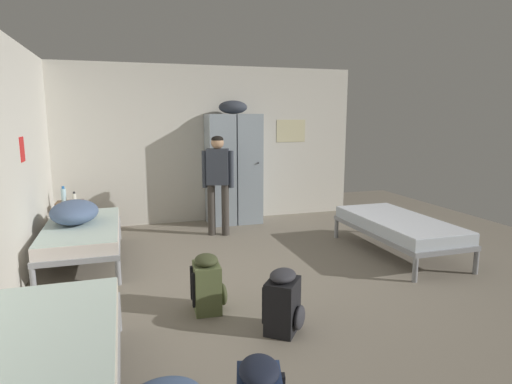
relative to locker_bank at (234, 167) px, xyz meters
The scene contains 13 objects.
ground_plane 2.82m from the locker_bank, 97.16° to the right, with size 9.32×9.32×0.00m, color gray.
room_backdrop 2.12m from the locker_bank, 143.62° to the right, with size 5.20×5.88×2.65m.
locker_bank is the anchor object (origin of this frame).
shelf_unit 2.66m from the locker_bank, behind, with size 0.38×0.30×0.57m.
bed_right 2.90m from the locker_bank, 54.28° to the right, with size 0.90×1.90×0.49m.
bed_left_rear 2.78m from the locker_bank, 148.76° to the right, with size 0.90×1.90×0.49m.
bed_left_front 4.94m from the locker_bank, 118.26° to the right, with size 0.90×1.90×0.49m.
bedding_heap 2.77m from the locker_bank, 151.08° to the right, with size 0.57×0.79×0.29m.
person_traveler 0.82m from the locker_bank, 121.11° to the right, with size 0.46×0.29×1.53m.
water_bottle 2.68m from the locker_bank, behind, with size 0.07×0.07×0.23m.
lotion_bottle 2.54m from the locker_bank, behind, with size 0.06×0.06×0.15m.
backpack_black 3.93m from the locker_bank, 98.13° to the right, with size 0.42×0.41×0.55m.
backpack_olive 3.49m from the locker_bank, 108.53° to the right, with size 0.35×0.33×0.55m.
Camera 1 is at (-1.46, -4.38, 1.83)m, focal length 30.08 mm.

